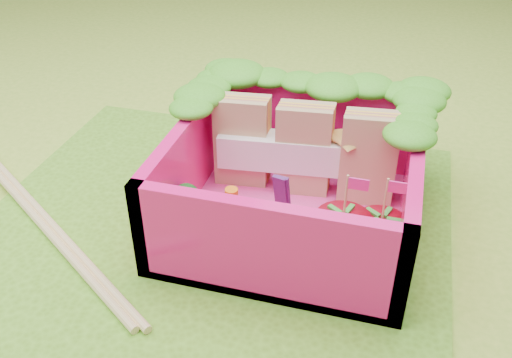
{
  "coord_description": "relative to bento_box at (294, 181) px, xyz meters",
  "views": [
    {
      "loc": [
        0.92,
        -2.27,
        2.03
      ],
      "look_at": [
        0.21,
        0.25,
        0.28
      ],
      "focal_mm": 40.0,
      "sensor_mm": 36.0,
      "label": 1
    }
  ],
  "objects": [
    {
      "name": "placemat",
      "position": [
        -0.43,
        -0.25,
        -0.29
      ],
      "size": [
        2.6,
        2.6,
        0.03
      ],
      "primitive_type": "cube",
      "color": "#5A9722",
      "rests_on": "ground"
    },
    {
      "name": "strawberry_right",
      "position": [
        0.49,
        -0.25,
        -0.09
      ],
      "size": [
        0.25,
        0.25,
        0.49
      ],
      "color": "red",
      "rests_on": "bento_floor"
    },
    {
      "name": "bento_floor",
      "position": [
        0.0,
        0.0,
        -0.25
      ],
      "size": [
        1.3,
        1.3,
        0.05
      ],
      "primitive_type": "cube",
      "color": "#FF41A7",
      "rests_on": "placemat"
    },
    {
      "name": "bento_box",
      "position": [
        0.0,
        0.0,
        0.0
      ],
      "size": [
        1.3,
        1.3,
        0.55
      ],
      "color": "#FF157B",
      "rests_on": "placemat"
    },
    {
      "name": "chopsticks",
      "position": [
        -1.45,
        -0.33,
        -0.25
      ],
      "size": [
        2.04,
        1.36,
        0.05
      ],
      "color": "#E0B67B",
      "rests_on": "placemat"
    },
    {
      "name": "snap_peas",
      "position": [
        0.34,
        -0.19,
        -0.2
      ],
      "size": [
        0.6,
        0.6,
        0.05
      ],
      "color": "green",
      "rests_on": "bento_floor"
    },
    {
      "name": "carrot_sticks",
      "position": [
        -0.31,
        -0.29,
        -0.09
      ],
      "size": [
        0.13,
        0.18,
        0.28
      ],
      "color": "orange",
      "rests_on": "bento_floor"
    },
    {
      "name": "lettuce_ruffle",
      "position": [
        -0.0,
        0.47,
        0.33
      ],
      "size": [
        1.43,
        0.83,
        0.11
      ],
      "color": "#40921A",
      "rests_on": "bento_box"
    },
    {
      "name": "broccoli",
      "position": [
        -0.5,
        -0.33,
        -0.06
      ],
      "size": [
        0.32,
        0.32,
        0.24
      ],
      "color": "#689849",
      "rests_on": "bento_floor"
    },
    {
      "name": "ground",
      "position": [
        -0.43,
        -0.25,
        -0.31
      ],
      "size": [
        14.0,
        14.0,
        0.0
      ],
      "primitive_type": "plane",
      "color": "#84B131",
      "rests_on": "ground"
    },
    {
      "name": "strawberry_left",
      "position": [
        0.31,
        -0.32,
        -0.08
      ],
      "size": [
        0.28,
        0.28,
        0.52
      ],
      "color": "red",
      "rests_on": "bento_floor"
    },
    {
      "name": "sandwich_stack",
      "position": [
        0.01,
        0.27,
        0.04
      ],
      "size": [
        1.07,
        0.28,
        0.55
      ],
      "color": "tan",
      "rests_on": "bento_floor"
    },
    {
      "name": "purple_wedges",
      "position": [
        -0.02,
        -0.17,
        -0.04
      ],
      "size": [
        0.08,
        0.04,
        0.38
      ],
      "color": "#511A5B",
      "rests_on": "bento_floor"
    }
  ]
}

